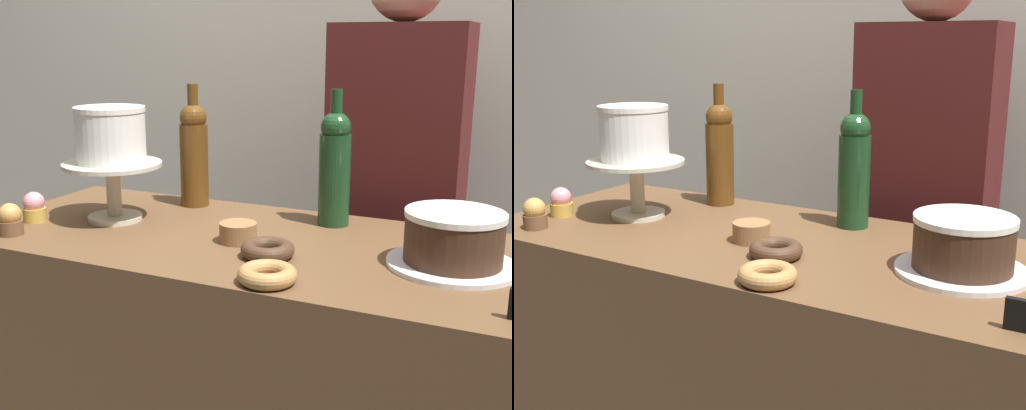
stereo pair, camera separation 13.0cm
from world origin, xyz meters
TOP-DOWN VIEW (x-y plane):
  - back_wall at (0.00, 0.87)m, footprint 6.00×0.05m
  - cake_stand_pedestal at (-0.39, -0.00)m, footprint 0.24×0.24m
  - white_layer_cake at (-0.39, -0.00)m, footprint 0.17×0.17m
  - silver_serving_platter at (0.43, 0.00)m, footprint 0.26×0.26m
  - chocolate_round_cake at (0.43, 0.00)m, footprint 0.19×0.19m
  - wine_bottle_green at (0.12, 0.19)m, footprint 0.08×0.08m
  - wine_bottle_amber at (-0.28, 0.22)m, footprint 0.08×0.08m
  - cupcake_caramel at (-0.53, -0.21)m, footprint 0.06×0.06m
  - cupcake_strawberry at (-0.56, -0.09)m, footprint 0.06×0.06m
  - donut_chocolate at (0.07, -0.10)m, footprint 0.11×0.11m
  - donut_maple at (0.13, -0.23)m, footprint 0.11×0.11m
  - cookie_stack at (-0.03, -0.03)m, footprint 0.08×0.08m
  - barista_figure at (0.19, 0.52)m, footprint 0.36×0.22m

SIDE VIEW (x-z plane):
  - barista_figure at x=0.19m, z-range 0.04..1.64m
  - silver_serving_platter at x=0.43m, z-range 0.92..0.93m
  - donut_chocolate at x=0.07m, z-range 0.92..0.95m
  - donut_maple at x=0.13m, z-range 0.92..0.95m
  - cookie_stack at x=-0.03m, z-range 0.92..0.96m
  - cupcake_caramel at x=-0.53m, z-range 0.92..0.99m
  - cupcake_strawberry at x=-0.56m, z-range 0.92..0.99m
  - chocolate_round_cake at x=0.43m, z-range 0.93..1.03m
  - cake_stand_pedestal at x=-0.39m, z-range 0.95..1.09m
  - wine_bottle_green at x=0.12m, z-range 0.90..1.23m
  - wine_bottle_amber at x=-0.28m, z-range 0.90..1.23m
  - white_layer_cake at x=-0.39m, z-range 1.07..1.20m
  - back_wall at x=0.00m, z-range 0.00..2.60m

